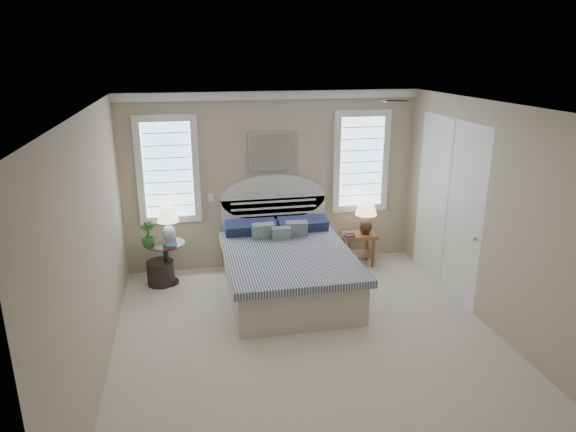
# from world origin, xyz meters

# --- Properties ---
(floor) EXTENTS (4.50, 5.00, 0.01)m
(floor) POSITION_xyz_m (0.00, 0.00, 0.00)
(floor) COLOR #BEB2A2
(floor) RESTS_ON ground
(ceiling) EXTENTS (4.50, 5.00, 0.01)m
(ceiling) POSITION_xyz_m (0.00, 0.00, 2.70)
(ceiling) COLOR white
(ceiling) RESTS_ON wall_back
(wall_back) EXTENTS (4.50, 0.02, 2.70)m
(wall_back) POSITION_xyz_m (0.00, 2.50, 1.35)
(wall_back) COLOR #BFAD8F
(wall_back) RESTS_ON floor
(wall_left) EXTENTS (0.02, 5.00, 2.70)m
(wall_left) POSITION_xyz_m (-2.25, 0.00, 1.35)
(wall_left) COLOR #BFAD8F
(wall_left) RESTS_ON floor
(wall_right) EXTENTS (0.02, 5.00, 2.70)m
(wall_right) POSITION_xyz_m (2.25, 0.00, 1.35)
(wall_right) COLOR #BFAD8F
(wall_right) RESTS_ON floor
(crown_molding) EXTENTS (4.50, 0.08, 0.12)m
(crown_molding) POSITION_xyz_m (0.00, 2.46, 2.64)
(crown_molding) COLOR white
(crown_molding) RESTS_ON wall_back
(hvac_vent) EXTENTS (0.30, 0.20, 0.02)m
(hvac_vent) POSITION_xyz_m (1.20, 0.80, 2.68)
(hvac_vent) COLOR #B2B2B2
(hvac_vent) RESTS_ON ceiling
(switch_plate) EXTENTS (0.08, 0.01, 0.12)m
(switch_plate) POSITION_xyz_m (-0.95, 2.48, 1.15)
(switch_plate) COLOR white
(switch_plate) RESTS_ON wall_back
(window_left) EXTENTS (0.90, 0.06, 1.60)m
(window_left) POSITION_xyz_m (-1.55, 2.48, 1.60)
(window_left) COLOR #C7E3FC
(window_left) RESTS_ON wall_back
(window_right) EXTENTS (0.90, 0.06, 1.60)m
(window_right) POSITION_xyz_m (1.40, 2.48, 1.60)
(window_right) COLOR #C7E3FC
(window_right) RESTS_ON wall_back
(painting) EXTENTS (0.74, 0.04, 0.58)m
(painting) POSITION_xyz_m (0.00, 2.46, 1.82)
(painting) COLOR silver
(painting) RESTS_ON wall_back
(closet_door) EXTENTS (0.02, 1.80, 2.40)m
(closet_door) POSITION_xyz_m (2.23, 1.20, 1.20)
(closet_door) COLOR white
(closet_door) RESTS_ON floor
(bed) EXTENTS (1.72, 2.28, 1.47)m
(bed) POSITION_xyz_m (0.00, 1.46, 0.39)
(bed) COLOR beige
(bed) RESTS_ON floor
(side_table_left) EXTENTS (0.56, 0.56, 0.63)m
(side_table_left) POSITION_xyz_m (-1.65, 2.05, 0.39)
(side_table_left) COLOR black
(side_table_left) RESTS_ON floor
(nightstand_right) EXTENTS (0.50, 0.40, 0.53)m
(nightstand_right) POSITION_xyz_m (1.30, 2.15, 0.39)
(nightstand_right) COLOR brown
(nightstand_right) RESTS_ON floor
(floor_pot) EXTENTS (0.46, 0.46, 0.36)m
(floor_pot) POSITION_xyz_m (-1.75, 2.04, 0.18)
(floor_pot) COLOR black
(floor_pot) RESTS_ON floor
(lamp_left) EXTENTS (0.36, 0.36, 0.51)m
(lamp_left) POSITION_xyz_m (-1.59, 2.14, 0.94)
(lamp_left) COLOR white
(lamp_left) RESTS_ON side_table_left
(lamp_right) EXTENTS (0.43, 0.43, 0.54)m
(lamp_right) POSITION_xyz_m (1.39, 2.11, 0.86)
(lamp_right) COLOR black
(lamp_right) RESTS_ON nightstand_right
(potted_plant) EXTENTS (0.26, 0.26, 0.36)m
(potted_plant) POSITION_xyz_m (-1.87, 1.94, 0.81)
(potted_plant) COLOR #3C6F2C
(potted_plant) RESTS_ON side_table_left
(books_left) EXTENTS (0.16, 0.12, 0.04)m
(books_left) POSITION_xyz_m (-1.56, 1.83, 0.65)
(books_left) COLOR #A02D28
(books_left) RESTS_ON side_table_left
(books_right) EXTENTS (0.17, 0.14, 0.08)m
(books_right) POSITION_xyz_m (1.10, 2.00, 0.57)
(books_right) COLOR #A02D28
(books_right) RESTS_ON nightstand_right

